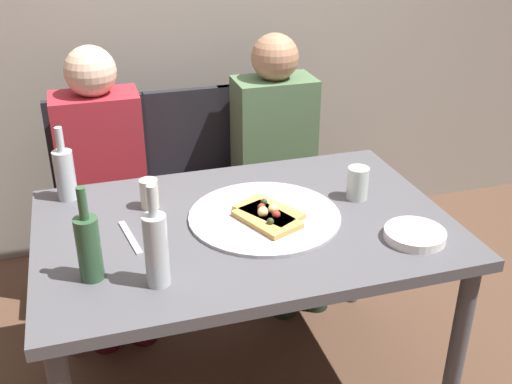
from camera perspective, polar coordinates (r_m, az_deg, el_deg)
name	(u,v)px	position (r m, az deg, el deg)	size (l,w,h in m)	color
dining_table	(245,243)	(2.08, -1.04, -4.78)	(1.37, 0.90, 0.73)	#4C4C51
pizza_tray	(265,216)	(2.06, 0.81, -2.28)	(0.52, 0.52, 0.01)	#ADADB2
pizza_slice_last	(269,212)	(2.06, 1.25, -1.84)	(0.22, 0.26, 0.05)	tan
pizza_slice_extra	(266,218)	(2.01, 0.98, -2.47)	(0.21, 0.25, 0.05)	tan
wine_bottle	(156,248)	(1.70, -9.31, -5.18)	(0.07, 0.07, 0.31)	#B2BCC1
beer_bottle	(65,173)	(2.25, -17.44, 1.71)	(0.07, 0.07, 0.27)	#B2BCC1
water_bottle	(89,246)	(1.77, -15.37, -4.89)	(0.07, 0.07, 0.29)	#2D5133
tumbler_near	(149,194)	(2.14, -9.95, -0.17)	(0.06, 0.06, 0.11)	beige
tumbler_far	(358,183)	(2.20, 9.48, 0.82)	(0.08, 0.08, 0.12)	#B7C6BC
plate_stack	(415,235)	(2.00, 14.62, -3.88)	(0.19, 0.19, 0.03)	white
table_knife	(130,237)	(1.99, -11.67, -4.16)	(0.22, 0.02, 0.01)	#B7B7BC
chair_left	(104,188)	(2.84, -13.99, 0.39)	(0.44, 0.44, 0.90)	black
chair_middle	(199,176)	(2.88, -5.37, 1.51)	(0.44, 0.44, 0.90)	black
chair_right	(269,167)	(2.96, 1.26, 2.34)	(0.44, 0.44, 0.90)	black
guest_in_sweater	(104,176)	(2.64, -14.04, 1.48)	(0.36, 0.56, 1.17)	maroon
guest_in_beanie	(280,155)	(2.78, 2.25, 3.52)	(0.36, 0.56, 1.17)	#4C6B47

